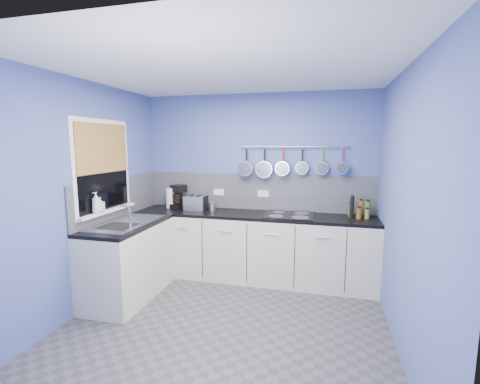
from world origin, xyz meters
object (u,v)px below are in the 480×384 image
at_px(soap_bottle_a, 96,203).
at_px(canister, 212,206).
at_px(coffee_maker, 178,197).
at_px(toaster, 195,203).
at_px(paper_towel, 171,198).
at_px(soap_bottle_b, 100,205).
at_px(hob, 289,215).

relative_size(soap_bottle_a, canister, 1.91).
bearing_deg(coffee_maker, toaster, 7.68).
xyz_separation_m(soap_bottle_a, paper_towel, (0.30, 1.22, -0.13)).
relative_size(soap_bottle_a, toaster, 0.79).
height_order(coffee_maker, canister, coffee_maker).
xyz_separation_m(soap_bottle_b, hob, (2.02, 1.04, -0.23)).
distance_m(paper_towel, hob, 1.73).
xyz_separation_m(soap_bottle_b, canister, (0.96, 1.08, -0.17)).
xyz_separation_m(paper_towel, hob, (1.72, -0.11, -0.14)).
bearing_deg(hob, toaster, 177.28).
relative_size(canister, hob, 0.20).
xyz_separation_m(soap_bottle_a, toaster, (0.71, 1.17, -0.17)).
xyz_separation_m(toaster, hob, (1.32, -0.06, -0.09)).
height_order(soap_bottle_b, hob, soap_bottle_b).
distance_m(soap_bottle_b, canister, 1.46).
bearing_deg(canister, hob, -2.29).
xyz_separation_m(soap_bottle_a, canister, (0.96, 1.15, -0.21)).
height_order(soap_bottle_a, toaster, soap_bottle_a).
distance_m(soap_bottle_a, coffee_maker, 1.30).
xyz_separation_m(coffee_maker, hob, (1.61, -0.12, -0.16)).
bearing_deg(canister, paper_towel, 174.24).
height_order(toaster, canister, toaster).
relative_size(toaster, canister, 2.42).
relative_size(paper_towel, coffee_maker, 0.86).
distance_m(soap_bottle_b, toaster, 1.32).
bearing_deg(paper_towel, hob, -3.62).
xyz_separation_m(paper_towel, canister, (0.66, -0.07, -0.08)).
relative_size(soap_bottle_b, toaster, 0.57).
height_order(soap_bottle_a, paper_towel, soap_bottle_a).
bearing_deg(soap_bottle_b, canister, 48.45).
bearing_deg(paper_towel, soap_bottle_b, -104.76).
xyz_separation_m(soap_bottle_b, paper_towel, (0.30, 1.15, -0.09)).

